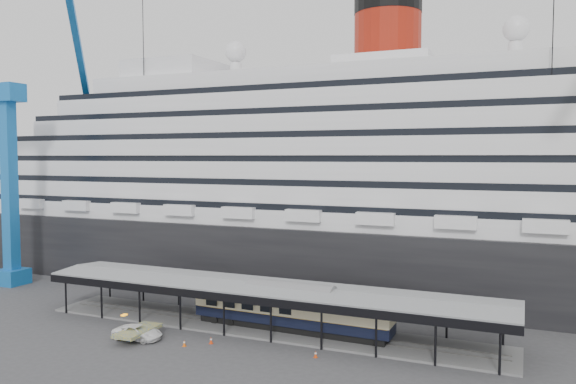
# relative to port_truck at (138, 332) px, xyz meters

# --- Properties ---
(ground) EXTENTS (200.00, 200.00, 0.00)m
(ground) POSITION_rel_port_truck_xyz_m (10.96, 3.93, -0.77)
(ground) COLOR #39393C
(ground) RESTS_ON ground
(cruise_ship) EXTENTS (130.00, 30.00, 43.90)m
(cruise_ship) POSITION_rel_port_truck_xyz_m (11.01, 35.93, 17.58)
(cruise_ship) COLOR black
(cruise_ship) RESTS_ON ground
(platform_canopy) EXTENTS (56.00, 9.18, 5.30)m
(platform_canopy) POSITION_rel_port_truck_xyz_m (10.96, 8.93, 1.59)
(platform_canopy) COLOR slate
(platform_canopy) RESTS_ON ground
(crane_blue) EXTENTS (22.63, 19.19, 47.60)m
(crane_blue) POSITION_rel_port_truck_xyz_m (-34.16, 14.55, 19.18)
(crane_blue) COLOR blue
(crane_blue) RESTS_ON ground
(port_truck) EXTENTS (5.61, 2.66, 1.55)m
(port_truck) POSITION_rel_port_truck_xyz_m (0.00, 0.00, 0.00)
(port_truck) COLOR white
(port_truck) RESTS_ON ground
(pullman_carriage) EXTENTS (23.76, 3.73, 23.26)m
(pullman_carriage) POSITION_rel_port_truck_xyz_m (14.41, 8.93, 2.04)
(pullman_carriage) COLOR black
(pullman_carriage) RESTS_ON ground
(traffic_cone_left) EXTENTS (0.38, 0.38, 0.71)m
(traffic_cone_left) POSITION_rel_port_truck_xyz_m (5.96, 0.09, -0.42)
(traffic_cone_left) COLOR orange
(traffic_cone_left) RESTS_ON ground
(traffic_cone_mid) EXTENTS (0.45, 0.45, 0.77)m
(traffic_cone_mid) POSITION_rel_port_truck_xyz_m (8.12, 1.94, -0.39)
(traffic_cone_mid) COLOR red
(traffic_cone_mid) RESTS_ON ground
(traffic_cone_right) EXTENTS (0.46, 0.46, 0.70)m
(traffic_cone_right) POSITION_rel_port_truck_xyz_m (19.88, 2.43, -0.42)
(traffic_cone_right) COLOR #D9400C
(traffic_cone_right) RESTS_ON ground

